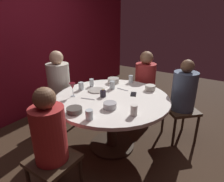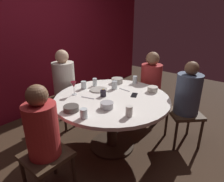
# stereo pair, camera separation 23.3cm
# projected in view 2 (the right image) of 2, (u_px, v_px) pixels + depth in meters

# --- Properties ---
(ground_plane) EXTENTS (8.00, 8.00, 0.00)m
(ground_plane) POSITION_uv_depth(u_px,v_px,m) (112.00, 145.00, 2.67)
(ground_plane) COLOR #382619
(back_wall) EXTENTS (6.00, 0.10, 2.60)m
(back_wall) POSITION_uv_depth(u_px,v_px,m) (31.00, 39.00, 3.25)
(back_wall) COLOR maroon
(back_wall) RESTS_ON ground
(dining_table) EXTENTS (1.43, 1.43, 0.73)m
(dining_table) POSITION_uv_depth(u_px,v_px,m) (112.00, 107.00, 2.45)
(dining_table) COLOR white
(dining_table) RESTS_ON ground
(seated_diner_left) EXTENTS (0.40, 0.40, 1.15)m
(seated_diner_left) POSITION_uv_depth(u_px,v_px,m) (42.00, 132.00, 1.71)
(seated_diner_left) COLOR #3F2D1E
(seated_diner_left) RESTS_ON ground
(seated_diner_back) EXTENTS (0.40, 0.40, 1.21)m
(seated_diner_back) POSITION_uv_depth(u_px,v_px,m) (64.00, 80.00, 2.97)
(seated_diner_back) COLOR #3F2D1E
(seated_diner_back) RESTS_ON ground
(seated_diner_right) EXTENTS (0.40, 0.40, 1.16)m
(seated_diner_right) POSITION_uv_depth(u_px,v_px,m) (151.00, 79.00, 3.12)
(seated_diner_right) COLOR #3F2D1E
(seated_diner_right) RESTS_ON ground
(seated_diner_front_right) EXTENTS (0.57, 0.57, 1.16)m
(seated_diner_front_right) POSITION_uv_depth(u_px,v_px,m) (188.00, 95.00, 2.49)
(seated_diner_front_right) COLOR #3F2D1E
(seated_diner_front_right) RESTS_ON ground
(candle_holder) EXTENTS (0.07, 0.07, 0.10)m
(candle_holder) POSITION_uv_depth(u_px,v_px,m) (103.00, 93.00, 2.41)
(candle_holder) COLOR black
(candle_holder) RESTS_ON dining_table
(wine_glass) EXTENTS (0.08, 0.08, 0.18)m
(wine_glass) POSITION_uv_depth(u_px,v_px,m) (74.00, 85.00, 2.43)
(wine_glass) COLOR silver
(wine_glass) RESTS_ON dining_table
(dinner_plate) EXTENTS (0.23, 0.23, 0.01)m
(dinner_plate) POSITION_uv_depth(u_px,v_px,m) (98.00, 90.00, 2.62)
(dinner_plate) COLOR #B2ADA3
(dinner_plate) RESTS_ON dining_table
(cell_phone) EXTENTS (0.16, 0.12, 0.01)m
(cell_phone) POSITION_uv_depth(u_px,v_px,m) (134.00, 95.00, 2.45)
(cell_phone) COLOR black
(cell_phone) RESTS_ON dining_table
(bowl_serving_large) EXTENTS (0.15, 0.15, 0.07)m
(bowl_serving_large) POSITION_uv_depth(u_px,v_px,m) (107.00, 105.00, 2.10)
(bowl_serving_large) COLOR #B7B7BC
(bowl_serving_large) RESTS_ON dining_table
(bowl_salad_center) EXTENTS (0.16, 0.16, 0.06)m
(bowl_salad_center) POSITION_uv_depth(u_px,v_px,m) (71.00, 108.00, 2.05)
(bowl_salad_center) COLOR #4C4742
(bowl_salad_center) RESTS_ON dining_table
(bowl_small_white) EXTENTS (0.17, 0.17, 0.07)m
(bowl_small_white) POSITION_uv_depth(u_px,v_px,m) (117.00, 81.00, 2.89)
(bowl_small_white) COLOR #B2ADA3
(bowl_small_white) RESTS_ON dining_table
(bowl_sauce_side) EXTENTS (0.14, 0.14, 0.07)m
(bowl_sauce_side) POSITION_uv_depth(u_px,v_px,m) (153.00, 89.00, 2.56)
(bowl_sauce_side) COLOR beige
(bowl_sauce_side) RESTS_ON dining_table
(cup_near_candle) EXTENTS (0.07, 0.07, 0.11)m
(cup_near_candle) POSITION_uv_depth(u_px,v_px,m) (84.00, 85.00, 2.66)
(cup_near_candle) COLOR silver
(cup_near_candle) RESTS_ON dining_table
(cup_by_left_diner) EXTENTS (0.07, 0.07, 0.11)m
(cup_by_left_diner) POSITION_uv_depth(u_px,v_px,m) (135.00, 80.00, 2.88)
(cup_by_left_diner) COLOR silver
(cup_by_left_diner) RESTS_ON dining_table
(cup_by_right_diner) EXTENTS (0.08, 0.08, 0.11)m
(cup_by_right_diner) POSITION_uv_depth(u_px,v_px,m) (114.00, 85.00, 2.65)
(cup_by_right_diner) COLOR silver
(cup_by_right_diner) RESTS_ON dining_table
(cup_center_front) EXTENTS (0.06, 0.06, 0.11)m
(cup_center_front) POSITION_uv_depth(u_px,v_px,m) (95.00, 82.00, 2.77)
(cup_center_front) COLOR silver
(cup_center_front) RESTS_ON dining_table
(cup_far_edge) EXTENTS (0.08, 0.08, 0.10)m
(cup_far_edge) POSITION_uv_depth(u_px,v_px,m) (84.00, 113.00, 1.89)
(cup_far_edge) COLOR silver
(cup_far_edge) RESTS_ON dining_table
(cup_beside_wine) EXTENTS (0.07, 0.07, 0.11)m
(cup_beside_wine) POSITION_uv_depth(u_px,v_px,m) (129.00, 111.00, 1.93)
(cup_beside_wine) COLOR silver
(cup_beside_wine) RESTS_ON dining_table
(fork_near_plate) EXTENTS (0.07, 0.18, 0.01)m
(fork_near_plate) POSITION_uv_depth(u_px,v_px,m) (88.00, 98.00, 2.37)
(fork_near_plate) COLOR #B7B7BC
(fork_near_plate) RESTS_ON dining_table
(knife_near_plate) EXTENTS (0.03, 0.18, 0.01)m
(knife_near_plate) POSITION_uv_depth(u_px,v_px,m) (125.00, 90.00, 2.62)
(knife_near_plate) COLOR #B7B7BC
(knife_near_plate) RESTS_ON dining_table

